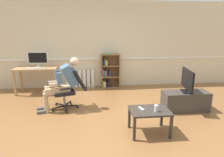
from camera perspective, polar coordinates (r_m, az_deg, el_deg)
ground_plane at (r=3.98m, az=-0.90°, el=-12.95°), size 18.00×18.00×0.00m
back_wall at (r=6.20m, az=-3.16°, el=9.92°), size 12.00×0.13×2.70m
computer_desk at (r=6.02m, az=-21.58°, el=1.99°), size 1.20×0.60×0.76m
imac_monitor at (r=6.02m, az=-21.28°, el=5.62°), size 0.55×0.14×0.44m
keyboard at (r=5.87m, az=-22.34°, el=2.89°), size 0.40×0.12×0.02m
computer_mouse at (r=5.82m, az=-19.63°, el=3.09°), size 0.06×0.10×0.03m
bookshelf at (r=6.13m, az=-0.88°, el=2.11°), size 0.59×0.30×1.11m
radiator at (r=6.27m, az=-8.92°, el=-0.02°), size 0.79×0.08×0.58m
office_chair at (r=4.62m, az=-12.28°, el=-2.41°), size 0.83×0.67×0.96m
person_seated at (r=4.56m, az=-14.65°, el=-1.08°), size 1.02×0.56×1.21m
tv_stand at (r=4.78m, az=21.02°, el=-6.25°), size 1.04×0.43×0.45m
tv_screen at (r=4.63m, az=21.59°, el=-0.51°), size 0.25×0.76×0.52m
coffee_table at (r=3.52m, az=11.13°, el=-10.14°), size 0.70×0.51×0.45m
drinking_glass at (r=3.43m, az=13.04°, el=-8.64°), size 0.07×0.07×0.12m
spare_remote at (r=3.50m, az=8.77°, el=-8.85°), size 0.08×0.15×0.02m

